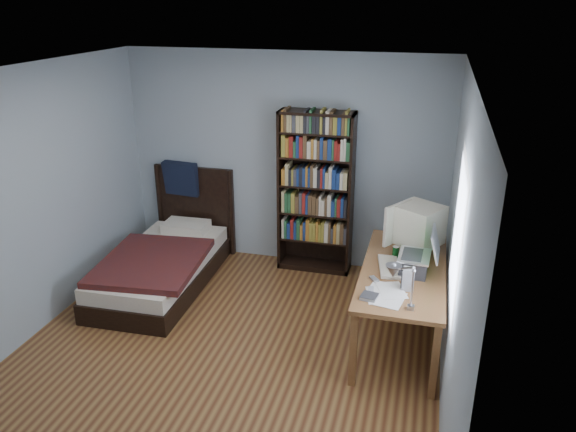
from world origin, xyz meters
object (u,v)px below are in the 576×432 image
object	(u,v)px
speaker	(408,279)
desk_lamp	(397,275)
laptop	(416,261)
bed	(164,261)
desk	(405,276)
bookshelf	(316,193)
soda_can	(396,252)
keyboard	(389,267)
crt_monitor	(416,225)

from	to	relation	value
speaker	desk_lamp	bearing A→B (deg)	-96.14
laptop	bed	bearing A→B (deg)	169.43
desk	bookshelf	bearing A→B (deg)	144.73
speaker	bookshelf	xyz separation A→B (m)	(-1.15, 1.63, 0.12)
bookshelf	bed	size ratio (longest dim) A/B	0.92
soda_can	bookshelf	bearing A→B (deg)	134.22
speaker	bed	xyz separation A→B (m)	(-2.71, 0.83, -0.57)
keyboard	bed	world-z (taller)	bed
crt_monitor	desk_lamp	size ratio (longest dim) A/B	1.01
laptop	keyboard	world-z (taller)	laptop
laptop	speaker	xyz separation A→B (m)	(-0.05, -0.31, -0.02)
desk_lamp	speaker	bearing A→B (deg)	84.23
keyboard	bed	distance (m)	2.61
desk	bed	xyz separation A→B (m)	(-2.66, -0.03, -0.16)
keyboard	desk	bearing A→B (deg)	65.39
desk	keyboard	xyz separation A→B (m)	(-0.13, -0.50, 0.33)
laptop	bed	world-z (taller)	same
desk	desk_lamp	distance (m)	1.72
desk	laptop	xyz separation A→B (m)	(0.10, -0.54, 0.43)
soda_can	bookshelf	distance (m)	1.44
crt_monitor	bed	distance (m)	2.83
crt_monitor	bookshelf	bearing A→B (deg)	144.53
speaker	bed	world-z (taller)	bed
desk_lamp	soda_can	world-z (taller)	desk_lamp
crt_monitor	bookshelf	size ratio (longest dim) A/B	0.31
laptop	bookshelf	distance (m)	1.78
speaker	bookshelf	distance (m)	2.00
soda_can	laptop	bearing A→B (deg)	-55.33
desk_lamp	soda_can	bearing A→B (deg)	93.70
desk	crt_monitor	size ratio (longest dim) A/B	2.92
desk_lamp	laptop	bearing A→B (deg)	83.32
laptop	bookshelf	world-z (taller)	bookshelf
crt_monitor	bookshelf	xyz separation A→B (m)	(-1.17, 0.83, -0.05)
bookshelf	bed	world-z (taller)	bookshelf
desk	bed	distance (m)	2.66
desk	crt_monitor	bearing A→B (deg)	-38.47
desk	desk_lamp	world-z (taller)	desk_lamp
soda_can	bed	size ratio (longest dim) A/B	0.05
crt_monitor	bed	bearing A→B (deg)	179.34
desk	bed	world-z (taller)	bed
speaker	soda_can	distance (m)	0.62
keyboard	soda_can	bearing A→B (deg)	71.83
laptop	soda_can	xyz separation A→B (m)	(-0.20, 0.29, -0.06)
keyboard	bookshelf	bearing A→B (deg)	117.06
soda_can	bookshelf	world-z (taller)	bookshelf
keyboard	soda_can	distance (m)	0.26
crt_monitor	soda_can	size ratio (longest dim) A/B	5.38
keyboard	bookshelf	xyz separation A→B (m)	(-0.96, 1.28, 0.20)
keyboard	bed	xyz separation A→B (m)	(-2.52, 0.48, -0.49)
crt_monitor	keyboard	bearing A→B (deg)	-114.40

